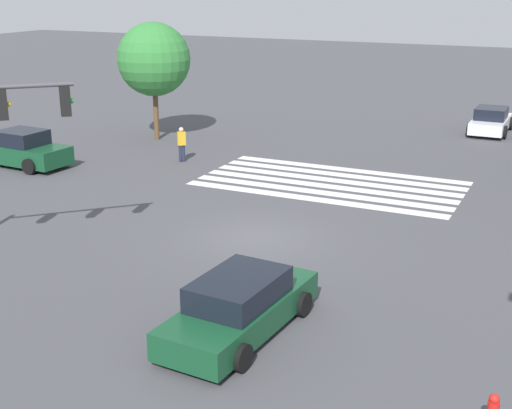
{
  "coord_description": "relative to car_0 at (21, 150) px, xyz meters",
  "views": [
    {
      "loc": [
        -9.32,
        19.75,
        8.13
      ],
      "look_at": [
        0.0,
        0.0,
        1.16
      ],
      "focal_mm": 50.0,
      "sensor_mm": 36.0,
      "label": 1
    }
  ],
  "objects": [
    {
      "name": "ground_plane",
      "position": [
        -13.56,
        4.0,
        -0.74
      ],
      "size": [
        145.77,
        145.77,
        0.0
      ],
      "primitive_type": "plane",
      "color": "#47474C"
    },
    {
      "name": "car_0",
      "position": [
        0.0,
        0.0,
        0.0
      ],
      "size": [
        4.72,
        2.33,
        1.64
      ],
      "rotation": [
        0.0,
        0.0,
        -0.06
      ],
      "color": "#144728",
      "rests_on": "ground_plane"
    },
    {
      "name": "pedestrian",
      "position": [
        -6.14,
        -3.72,
        0.15
      ],
      "size": [
        0.41,
        0.41,
        1.61
      ],
      "rotation": [
        0.0,
        0.0,
        2.34
      ],
      "color": "#232842",
      "rests_on": "ground_plane"
    },
    {
      "name": "car_1",
      "position": [
        -18.1,
        -16.4,
        -0.08
      ],
      "size": [
        2.04,
        4.23,
        1.42
      ],
      "rotation": [
        0.0,
        0.0,
        -1.58
      ],
      "color": "silver",
      "rests_on": "ground_plane"
    },
    {
      "name": "tree_corner_c",
      "position": [
        -2.5,
        -7.25,
        3.41
      ],
      "size": [
        3.73,
        3.73,
        6.02
      ],
      "color": "brown",
      "rests_on": "ground_plane"
    },
    {
      "name": "crosswalk_markings",
      "position": [
        -13.56,
        -3.21,
        -0.74
      ],
      "size": [
        10.7,
        5.35,
        0.01
      ],
      "rotation": [
        0.0,
        0.0,
        1.57
      ],
      "color": "silver",
      "rests_on": "ground_plane"
    },
    {
      "name": "car_3",
      "position": [
        -15.98,
        10.02,
        -0.06
      ],
      "size": [
        2.33,
        5.0,
        1.46
      ],
      "rotation": [
        0.0,
        0.0,
        -1.64
      ],
      "color": "#144728",
      "rests_on": "ground_plane"
    }
  ]
}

